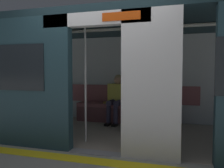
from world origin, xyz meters
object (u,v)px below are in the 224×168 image
train_car (112,61)px  bench_seat (125,108)px  handbag (135,101)px  book (106,102)px  grab_pole_door (85,83)px  person_seated (117,95)px

train_car → bench_seat: 1.51m
handbag → book: 0.74m
train_car → grab_pole_door: bearing=64.5°
book → grab_pole_door: 1.80m
train_car → book: train_car is taller
train_car → person_seated: 1.24m
grab_pole_door → person_seated: bearing=-96.0°
bench_seat → book: bearing=-5.3°
bench_seat → handbag: (-0.23, -0.06, 0.19)m
bench_seat → grab_pole_door: (0.36, 1.64, 0.72)m
book → person_seated: bearing=146.3°
grab_pole_door → book: bearing=-85.2°
train_car → bench_seat: (-0.05, -0.98, -1.14)m
handbag → book: size_ratio=1.18×
bench_seat → handbag: size_ratio=9.50×
bench_seat → person_seated: size_ratio=2.07×
train_car → grab_pole_door: size_ratio=2.99×
person_seated → handbag: bearing=-165.3°
train_car → book: 1.52m
person_seated → book: size_ratio=5.42×
book → train_car: bearing=97.9°
train_car → person_seated: size_ratio=5.37×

